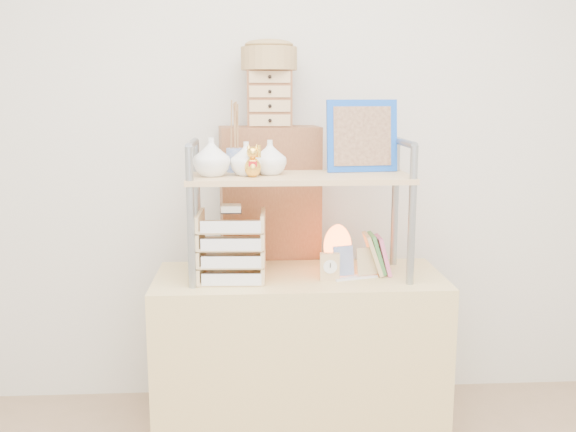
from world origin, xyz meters
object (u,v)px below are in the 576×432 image
(letter_tray, at_px, (232,250))
(salt_lamp, at_px, (337,247))
(desk, at_px, (299,360))
(cabinet, at_px, (270,269))

(letter_tray, distance_m, salt_lamp, 0.46)
(letter_tray, relative_size, salt_lamp, 1.56)
(desk, xyz_separation_m, letter_tray, (-0.28, -0.05, 0.50))
(desk, relative_size, letter_tray, 3.86)
(desk, distance_m, salt_lamp, 0.51)
(desk, relative_size, salt_lamp, 6.02)
(cabinet, height_order, letter_tray, cabinet)
(letter_tray, bearing_deg, salt_lamp, 15.54)
(salt_lamp, bearing_deg, letter_tray, -164.46)
(desk, bearing_deg, salt_lamp, 24.13)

